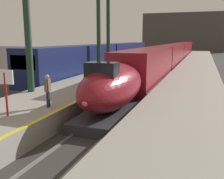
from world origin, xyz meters
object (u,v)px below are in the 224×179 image
(passenger_mid_platform, at_px, (48,88))
(departure_info_board, at_px, (5,83))
(regional_train_adjacent, at_px, (106,56))
(station_column_distant, at_px, (108,21))
(station_column_far, at_px, (99,17))
(station_column_mid, at_px, (26,7))
(highspeed_train_main, at_px, (175,53))

(passenger_mid_platform, bearing_deg, departure_info_board, -114.41)
(regional_train_adjacent, relative_size, station_column_distant, 4.04)
(station_column_far, height_order, passenger_mid_platform, station_column_far)
(passenger_mid_platform, bearing_deg, station_column_mid, 137.16)
(station_column_far, height_order, station_column_distant, station_column_far)
(station_column_far, bearing_deg, regional_train_adjacent, 105.02)
(departure_info_board, bearing_deg, station_column_mid, 115.79)
(regional_train_adjacent, bearing_deg, station_column_mid, -83.79)
(station_column_far, height_order, departure_info_board, station_column_far)
(station_column_distant, distance_m, departure_info_board, 20.56)
(departure_info_board, bearing_deg, highspeed_train_main, 84.82)
(station_column_far, distance_m, station_column_distant, 2.98)
(regional_train_adjacent, relative_size, station_column_mid, 4.06)
(highspeed_train_main, height_order, passenger_mid_platform, highspeed_train_main)
(regional_train_adjacent, distance_m, departure_info_board, 25.69)
(station_column_mid, relative_size, departure_info_board, 4.25)
(station_column_mid, relative_size, passenger_mid_platform, 5.33)
(regional_train_adjacent, height_order, station_column_mid, station_column_mid)
(station_column_distant, bearing_deg, station_column_mid, -90.00)
(station_column_mid, xyz_separation_m, station_column_distant, (0.00, 14.97, 0.03))
(highspeed_train_main, distance_m, regional_train_adjacent, 15.22)
(station_column_far, relative_size, station_column_distant, 1.06)
(station_column_mid, bearing_deg, highspeed_train_main, 79.89)
(highspeed_train_main, distance_m, station_column_distant, 19.59)
(station_column_mid, bearing_deg, station_column_distant, 90.00)
(regional_train_adjacent, relative_size, passenger_mid_platform, 21.66)
(highspeed_train_main, height_order, departure_info_board, highspeed_train_main)
(highspeed_train_main, height_order, station_column_distant, station_column_distant)
(station_column_mid, height_order, passenger_mid_platform, station_column_mid)
(regional_train_adjacent, distance_m, station_column_far, 9.70)
(station_column_far, bearing_deg, station_column_distant, 90.00)
(highspeed_train_main, relative_size, departure_info_board, 35.91)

